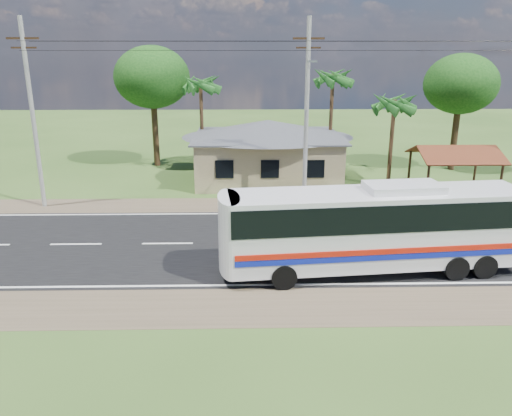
{
  "coord_description": "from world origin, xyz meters",
  "views": [
    {
      "loc": [
        -0.61,
        -23.09,
        9.08
      ],
      "look_at": [
        -0.09,
        1.0,
        1.52
      ],
      "focal_mm": 35.0,
      "sensor_mm": 36.0,
      "label": 1
    }
  ],
  "objects": [
    {
      "name": "ground",
      "position": [
        0.0,
        0.0,
        0.0
      ],
      "size": [
        120.0,
        120.0,
        0.0
      ],
      "primitive_type": "plane",
      "color": "#2A4719",
      "rests_on": "ground"
    },
    {
      "name": "road",
      "position": [
        0.0,
        0.0,
        0.01
      ],
      "size": [
        120.0,
        16.0,
        0.03
      ],
      "color": "black",
      "rests_on": "ground"
    },
    {
      "name": "house",
      "position": [
        1.0,
        13.0,
        2.64
      ],
      "size": [
        12.4,
        10.0,
        5.0
      ],
      "color": "tan",
      "rests_on": "ground"
    },
    {
      "name": "waiting_shed",
      "position": [
        13.0,
        8.5,
        2.73
      ],
      "size": [
        5.2,
        4.48,
        3.35
      ],
      "color": "#332012",
      "rests_on": "ground"
    },
    {
      "name": "concrete_barrier",
      "position": [
        12.0,
        5.6,
        0.45
      ],
      "size": [
        7.0,
        0.3,
        0.9
      ],
      "primitive_type": "cube",
      "color": "#9E9E99",
      "rests_on": "ground"
    },
    {
      "name": "utility_poles",
      "position": [
        2.67,
        6.49,
        5.77
      ],
      "size": [
        32.8,
        2.22,
        11.0
      ],
      "color": "#9E9E99",
      "rests_on": "ground"
    },
    {
      "name": "palm_near",
      "position": [
        9.5,
        11.0,
        5.71
      ],
      "size": [
        2.8,
        2.8,
        6.7
      ],
      "color": "#47301E",
      "rests_on": "ground"
    },
    {
      "name": "palm_mid",
      "position": [
        6.0,
        15.5,
        7.16
      ],
      "size": [
        2.8,
        2.8,
        8.2
      ],
      "color": "#47301E",
      "rests_on": "ground"
    },
    {
      "name": "palm_far",
      "position": [
        -4.0,
        16.0,
        6.68
      ],
      "size": [
        2.8,
        2.8,
        7.7
      ],
      "color": "#47301E",
      "rests_on": "ground"
    },
    {
      "name": "tree_behind_house",
      "position": [
        -8.0,
        18.0,
        7.12
      ],
      "size": [
        6.0,
        6.0,
        9.61
      ],
      "color": "#47301E",
      "rests_on": "ground"
    },
    {
      "name": "tree_behind_shed",
      "position": [
        16.0,
        16.0,
        6.68
      ],
      "size": [
        5.6,
        5.6,
        9.02
      ],
      "color": "#47301E",
      "rests_on": "ground"
    },
    {
      "name": "coach_bus",
      "position": [
        4.9,
        -3.41,
        2.22
      ],
      "size": [
        12.69,
        3.85,
        3.88
      ],
      "rotation": [
        0.0,
        0.0,
        0.1
      ],
      "color": "silver",
      "rests_on": "ground"
    },
    {
      "name": "motorcycle",
      "position": [
        8.16,
        6.81,
        0.4
      ],
      "size": [
        1.6,
        0.84,
        0.8
      ],
      "primitive_type": "imported",
      "rotation": [
        0.0,
        0.0,
        1.78
      ],
      "color": "black",
      "rests_on": "ground"
    }
  ]
}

